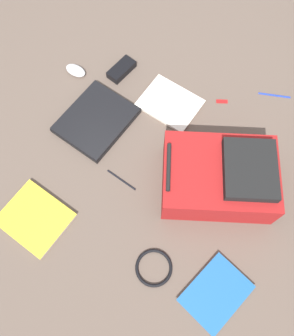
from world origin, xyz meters
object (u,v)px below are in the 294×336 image
(book_manual, at_px, (216,293))
(pen_blue, at_px, (121,180))
(pen_black, at_px, (275,95))
(usb_stick, at_px, (222,101))
(book_blue, at_px, (170,104))
(backpack, at_px, (221,177))
(laptop, at_px, (96,120))
(computer_mouse, at_px, (76,70))
(cable_coil, at_px, (154,268))
(power_brick, at_px, (121,70))
(book_comic, at_px, (35,218))

(book_manual, height_order, pen_blue, book_manual)
(pen_black, distance_m, usb_stick, 0.25)
(book_blue, bearing_deg, book_manual, -151.52)
(backpack, height_order, laptop, backpack)
(book_manual, relative_size, computer_mouse, 2.89)
(cable_coil, height_order, pen_black, cable_coil)
(pen_blue, bearing_deg, power_brick, 19.53)
(book_manual, distance_m, pen_black, 0.93)
(pen_blue, bearing_deg, usb_stick, -31.49)
(book_blue, xyz_separation_m, cable_coil, (-0.71, -0.15, -0.00))
(power_brick, bearing_deg, pen_blue, -160.47)
(pen_black, bearing_deg, backpack, 163.80)
(book_blue, bearing_deg, backpack, -136.32)
(power_brick, bearing_deg, backpack, -126.16)
(book_comic, distance_m, power_brick, 0.78)
(power_brick, bearing_deg, usb_stick, -91.57)
(pen_blue, bearing_deg, laptop, 41.31)
(power_brick, xyz_separation_m, pen_blue, (-0.52, -0.18, -0.01))
(pen_blue, bearing_deg, cable_coil, -141.52)
(laptop, xyz_separation_m, book_comic, (-0.49, 0.07, -0.01))
(book_blue, bearing_deg, book_comic, 152.22)
(backpack, height_order, pen_blue, backpack)
(book_blue, xyz_separation_m, computer_mouse, (0.03, 0.47, 0.01))
(backpack, relative_size, book_blue, 1.67)
(cable_coil, xyz_separation_m, usb_stick, (0.80, -0.07, -0.00))
(book_comic, height_order, cable_coil, book_comic)
(book_manual, distance_m, usb_stick, 0.83)
(book_comic, xyz_separation_m, power_brick, (0.78, -0.09, 0.01))
(computer_mouse, distance_m, power_brick, 0.22)
(book_blue, height_order, power_brick, power_brick)
(book_comic, relative_size, computer_mouse, 3.01)
(cable_coil, xyz_separation_m, pen_blue, (0.30, 0.24, -0.00))
(book_manual, bearing_deg, backpack, 13.30)
(book_blue, distance_m, book_manual, 0.83)
(power_brick, bearing_deg, computer_mouse, 109.45)
(laptop, xyz_separation_m, power_brick, (0.29, -0.02, 0.00))
(book_manual, bearing_deg, power_brick, 38.66)
(book_blue, bearing_deg, usb_stick, -67.81)
(computer_mouse, bearing_deg, book_manual, -118.13)
(backpack, bearing_deg, book_manual, -166.70)
(book_comic, relative_size, book_manual, 1.04)
(pen_black, bearing_deg, usb_stick, 115.95)
(book_manual, height_order, computer_mouse, computer_mouse)
(laptop, bearing_deg, book_comic, 171.83)
(power_brick, bearing_deg, laptop, 176.91)
(computer_mouse, bearing_deg, backpack, -100.91)
(power_brick, relative_size, pen_black, 0.96)
(laptop, height_order, pen_black, laptop)
(book_comic, xyz_separation_m, book_manual, (-0.05, -0.75, -0.00))
(book_manual, bearing_deg, cable_coil, 86.22)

